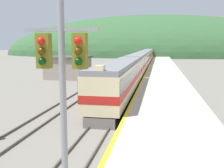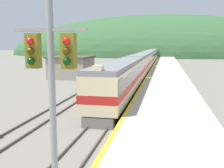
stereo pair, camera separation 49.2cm
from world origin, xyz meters
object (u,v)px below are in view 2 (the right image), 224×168
object	(u,v)px
express_train_lead_car	(122,79)
carriage_second	(141,63)
signal_mast_main	(52,84)
carriage_third	(149,58)
carriage_fourth	(153,54)

from	to	relation	value
express_train_lead_car	carriage_second	size ratio (longest dim) A/B	0.94
express_train_lead_car	signal_mast_main	xyz separation A→B (m)	(1.21, -20.07, 2.45)
express_train_lead_car	carriage_third	xyz separation A→B (m)	(0.00, 46.50, -0.01)
express_train_lead_car	carriage_fourth	size ratio (longest dim) A/B	0.94
carriage_third	signal_mast_main	bearing A→B (deg)	-88.96
carriage_second	carriage_third	xyz separation A→B (m)	(0.00, 23.49, 0.00)
carriage_second	signal_mast_main	bearing A→B (deg)	-88.39
carriage_second	carriage_fourth	distance (m)	46.98
carriage_third	signal_mast_main	world-z (taller)	signal_mast_main
carriage_second	carriage_third	world-z (taller)	same
express_train_lead_car	carriage_third	distance (m)	46.50
carriage_second	carriage_third	distance (m)	23.49
express_train_lead_car	signal_mast_main	world-z (taller)	signal_mast_main
express_train_lead_car	carriage_fourth	world-z (taller)	express_train_lead_car
carriage_second	carriage_fourth	bearing A→B (deg)	90.00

